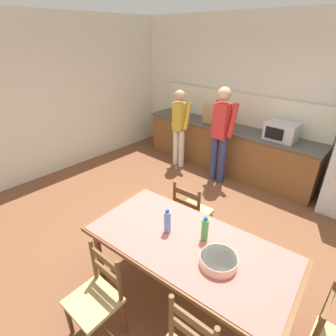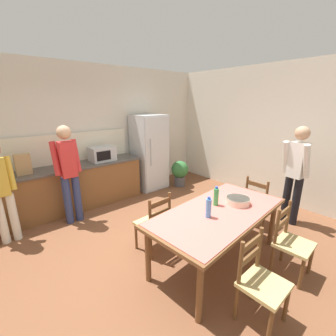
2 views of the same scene
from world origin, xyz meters
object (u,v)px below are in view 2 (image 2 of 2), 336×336
(paper_bag, at_px, (23,164))
(chair_side_far_left, at_px, (154,223))
(bottle_off_centre, at_px, (216,197))
(potted_plant, at_px, (180,172))
(person_at_sink, at_px, (1,189))
(dining_table, at_px, (219,215))
(chair_side_near_right, at_px, (291,242))
(person_at_counter, at_px, (69,170))
(microwave, at_px, (102,154))
(chair_head_end, at_px, (259,203))
(chair_side_near_left, at_px, (260,282))
(bottle_near_centre, at_px, (208,208))
(refrigerator, at_px, (149,152))
(serving_bowl, at_px, (238,200))
(person_by_table, at_px, (296,171))

(paper_bag, distance_m, chair_side_far_left, 2.55)
(bottle_off_centre, bearing_deg, potted_plant, 57.21)
(paper_bag, xyz_separation_m, potted_plant, (3.31, -0.44, -0.70))
(person_at_sink, bearing_deg, dining_table, -138.40)
(paper_bag, distance_m, bottle_off_centre, 3.30)
(bottle_off_centre, relative_size, chair_side_near_right, 0.30)
(person_at_counter, bearing_deg, microwave, -58.87)
(bottle_off_centre, bearing_deg, chair_head_end, -0.66)
(paper_bag, bearing_deg, microwave, 0.30)
(chair_side_near_left, relative_size, person_at_counter, 0.52)
(bottle_near_centre, height_order, chair_head_end, bottle_near_centre)
(paper_bag, height_order, chair_side_far_left, paper_bag)
(refrigerator, relative_size, person_at_counter, 1.04)
(chair_side_far_left, bearing_deg, bottle_near_centre, 105.50)
(chair_head_end, height_order, person_at_counter, person_at_counter)
(chair_side_far_left, bearing_deg, paper_bag, -64.35)
(person_at_sink, xyz_separation_m, person_at_counter, (0.98, -0.02, 0.10))
(serving_bowl, relative_size, person_at_sink, 0.20)
(bottle_near_centre, relative_size, chair_head_end, 0.30)
(person_at_counter, bearing_deg, chair_head_end, -132.79)
(serving_bowl, xyz_separation_m, chair_side_near_left, (-0.73, -0.77, -0.38))
(chair_side_near_right, height_order, person_at_counter, person_at_counter)
(potted_plant, bearing_deg, bottle_near_centre, -126.58)
(bottle_near_centre, xyz_separation_m, potted_plant, (1.83, 2.46, -0.51))
(bottle_off_centre, distance_m, person_at_counter, 2.56)
(serving_bowl, bearing_deg, refrigerator, 78.75)
(chair_side_near_left, height_order, person_at_sink, person_at_sink)
(bottle_near_centre, xyz_separation_m, chair_side_far_left, (-0.27, 0.76, -0.45))
(chair_side_near_left, bearing_deg, microwave, 86.93)
(chair_head_end, relative_size, person_by_table, 0.52)
(person_by_table, bearing_deg, dining_table, 0.63)
(bottle_near_centre, relative_size, chair_side_far_left, 0.30)
(person_at_counter, bearing_deg, dining_table, -154.21)
(person_at_sink, relative_size, potted_plant, 2.37)
(chair_head_end, height_order, person_by_table, person_by_table)
(microwave, relative_size, chair_side_near_left, 0.55)
(refrigerator, relative_size, microwave, 3.65)
(serving_bowl, distance_m, potted_plant, 2.80)
(paper_bag, bearing_deg, chair_side_near_right, -58.06)
(chair_side_near_left, distance_m, potted_plant, 3.80)
(person_at_sink, bearing_deg, chair_side_far_left, -135.85)
(serving_bowl, height_order, person_at_counter, person_at_counter)
(chair_head_end, distance_m, potted_plant, 2.34)
(microwave, bearing_deg, chair_head_end, -60.38)
(bottle_off_centre, relative_size, serving_bowl, 0.84)
(dining_table, distance_m, serving_bowl, 0.38)
(dining_table, bearing_deg, person_at_sink, 131.60)
(paper_bag, xyz_separation_m, chair_side_far_left, (1.22, -2.14, -0.65))
(bottle_near_centre, relative_size, bottle_off_centre, 1.00)
(bottle_off_centre, relative_size, potted_plant, 0.40)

